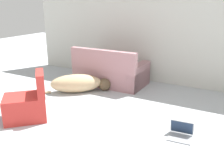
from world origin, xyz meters
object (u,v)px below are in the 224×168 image
couch (110,73)px  dog (79,83)px  laptop_open (181,132)px  side_chair (27,104)px

couch → dog: bearing=67.9°
couch → dog: 0.88m
laptop_open → side_chair: side_chair is taller
couch → side_chair: size_ratio=1.89×
dog → laptop_open: (2.43, -0.83, -0.11)m
side_chair → dog: bearing=136.5°
couch → dog: (-0.33, -0.81, -0.08)m
couch → laptop_open: bearing=142.0°
dog → side_chair: (0.03, -1.48, 0.07)m
couch → side_chair: couch is taller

